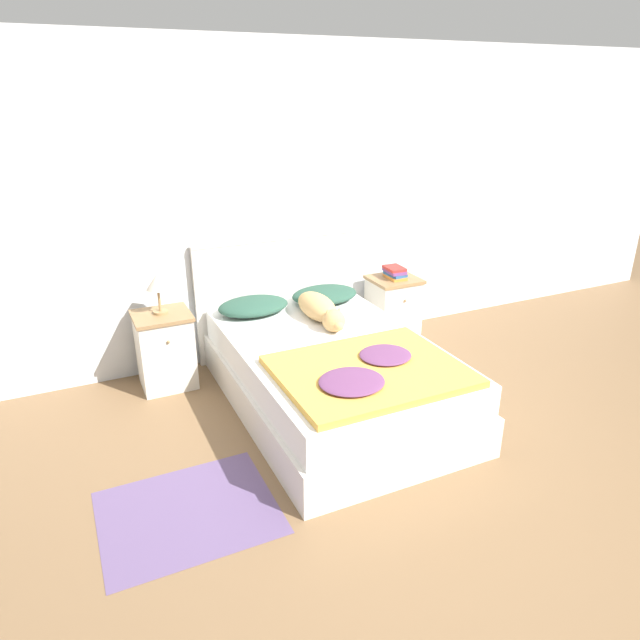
# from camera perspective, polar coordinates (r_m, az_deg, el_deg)

# --- Properties ---
(ground_plane) EXTENTS (16.00, 16.00, 0.00)m
(ground_plane) POSITION_cam_1_polar(r_m,az_deg,el_deg) (3.61, 10.04, -15.31)
(ground_plane) COLOR brown
(wall_back) EXTENTS (9.00, 0.06, 2.55)m
(wall_back) POSITION_cam_1_polar(r_m,az_deg,el_deg) (4.84, -3.60, 11.40)
(wall_back) COLOR silver
(wall_back) RESTS_ON ground_plane
(bed) EXTENTS (1.36, 2.07, 0.50)m
(bed) POSITION_cam_1_polar(r_m,az_deg,el_deg) (4.15, 1.22, -5.53)
(bed) COLOR silver
(bed) RESTS_ON ground_plane
(headboard) EXTENTS (1.44, 0.06, 1.05)m
(headboard) POSITION_cam_1_polar(r_m,az_deg,el_deg) (4.93, -4.22, 2.77)
(headboard) COLOR silver
(headboard) RESTS_ON ground_plane
(nightstand_left) EXTENTS (0.43, 0.40, 0.60)m
(nightstand_left) POSITION_cam_1_polar(r_m,az_deg,el_deg) (4.57, -15.22, -2.89)
(nightstand_left) COLOR silver
(nightstand_left) RESTS_ON ground_plane
(nightstand_right) EXTENTS (0.43, 0.40, 0.60)m
(nightstand_right) POSITION_cam_1_polar(r_m,az_deg,el_deg) (5.26, 7.29, 1.10)
(nightstand_right) COLOR silver
(nightstand_right) RESTS_ON ground_plane
(pillow_left) EXTENTS (0.57, 0.40, 0.12)m
(pillow_left) POSITION_cam_1_polar(r_m,az_deg,el_deg) (4.58, -6.68, 1.40)
(pillow_left) COLOR #284C3D
(pillow_left) RESTS_ON bed
(pillow_right) EXTENTS (0.57, 0.40, 0.12)m
(pillow_right) POSITION_cam_1_polar(r_m,az_deg,el_deg) (4.80, 0.47, 2.55)
(pillow_right) COLOR #284C3D
(pillow_right) RESTS_ON bed
(quilt) EXTENTS (1.15, 0.92, 0.08)m
(quilt) POSITION_cam_1_polar(r_m,az_deg,el_deg) (3.60, 4.89, -5.09)
(quilt) COLOR gold
(quilt) RESTS_ON bed
(dog) EXTENTS (0.24, 0.75, 0.19)m
(dog) POSITION_cam_1_polar(r_m,az_deg,el_deg) (4.40, 0.04, 1.10)
(dog) COLOR tan
(dog) RESTS_ON bed
(book_stack) EXTENTS (0.16, 0.24, 0.10)m
(book_stack) POSITION_cam_1_polar(r_m,az_deg,el_deg) (5.14, 7.49, 4.73)
(book_stack) COLOR orange
(book_stack) RESTS_ON nightstand_right
(table_lamp) EXTENTS (0.17, 0.17, 0.31)m
(table_lamp) POSITION_cam_1_polar(r_m,az_deg,el_deg) (4.40, -15.95, 3.47)
(table_lamp) COLOR #9E7A4C
(table_lamp) RESTS_ON nightstand_left
(rug) EXTENTS (0.95, 0.79, 0.00)m
(rug) POSITION_cam_1_polar(r_m,az_deg,el_deg) (3.41, -13.05, -18.21)
(rug) COLOR #604C75
(rug) RESTS_ON ground_plane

